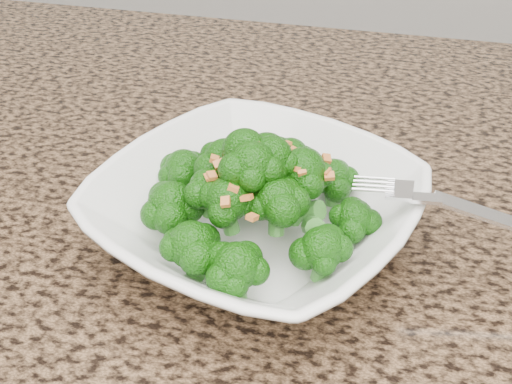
# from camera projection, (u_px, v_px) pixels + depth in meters

# --- Properties ---
(granite_counter) EXTENTS (1.64, 1.04, 0.03)m
(granite_counter) POSITION_uv_depth(u_px,v_px,m) (133.00, 280.00, 0.50)
(granite_counter) COLOR brown
(granite_counter) RESTS_ON cabinet
(bowl) EXTENTS (0.31, 0.31, 0.06)m
(bowl) POSITION_uv_depth(u_px,v_px,m) (256.00, 213.00, 0.50)
(bowl) COLOR white
(bowl) RESTS_ON granite_counter
(broccoli_pile) EXTENTS (0.21, 0.21, 0.06)m
(broccoli_pile) POSITION_uv_depth(u_px,v_px,m) (256.00, 147.00, 0.47)
(broccoli_pile) COLOR #145209
(broccoli_pile) RESTS_ON bowl
(garlic_topping) EXTENTS (0.13, 0.13, 0.01)m
(garlic_topping) POSITION_uv_depth(u_px,v_px,m) (256.00, 105.00, 0.45)
(garlic_topping) COLOR orange
(garlic_topping) RESTS_ON broccoli_pile
(fork) EXTENTS (0.19, 0.04, 0.01)m
(fork) POSITION_uv_depth(u_px,v_px,m) (432.00, 200.00, 0.46)
(fork) COLOR silver
(fork) RESTS_ON bowl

